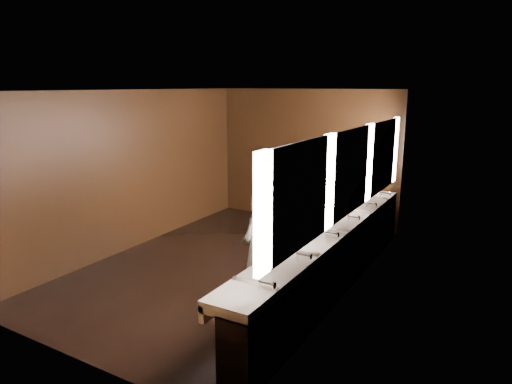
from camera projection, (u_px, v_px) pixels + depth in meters
floor at (229, 265)px, 7.45m from camera, size 6.00×6.00×0.00m
ceiling at (226, 90)px, 6.81m from camera, size 4.00×6.00×0.02m
wall_back at (306, 156)px, 9.65m from camera, size 4.00×0.02×2.80m
wall_front at (63, 235)px, 4.60m from camera, size 4.00×0.02×2.80m
wall_left at (134, 170)px, 8.10m from camera, size 0.02×6.00×2.80m
wall_right at (351, 197)px, 6.15m from camera, size 0.02×6.00×2.80m
sink_counter at (334, 257)px, 6.46m from camera, size 0.55×5.40×1.01m
mirror_band at (351, 172)px, 6.08m from camera, size 0.06×5.03×1.15m
person at (258, 250)px, 5.96m from camera, size 0.39×0.58×1.55m
trash_bin at (240, 336)px, 4.78m from camera, size 0.42×0.42×0.62m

